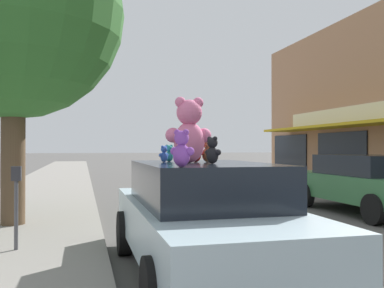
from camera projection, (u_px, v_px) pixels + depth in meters
plush_art_car at (203, 216)px, 5.54m from camera, size 1.97×4.61×1.48m
teddy_bear_giant at (189, 131)px, 5.62m from camera, size 0.63×0.39×0.86m
teddy_bear_brown at (208, 151)px, 5.89m from camera, size 0.23×0.15×0.32m
teddy_bear_purple at (182, 149)px, 4.35m from camera, size 0.26×0.26×0.38m
teddy_bear_red at (196, 151)px, 5.85m from camera, size 0.22×0.19×0.31m
teddy_bear_teal at (169, 153)px, 6.01m from camera, size 0.18×0.12×0.24m
teddy_bear_black at (212, 151)px, 5.23m from camera, size 0.20×0.25×0.34m
teddy_bear_blue at (164, 154)px, 5.83m from camera, size 0.17×0.14×0.23m
parked_car_far_center at (366, 182)px, 10.90m from camera, size 2.02×4.74×1.49m
street_tree at (14, 10)px, 8.71m from camera, size 4.48×4.48×6.62m
parking_meter at (16, 196)px, 6.51m from camera, size 0.14×0.10×1.27m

